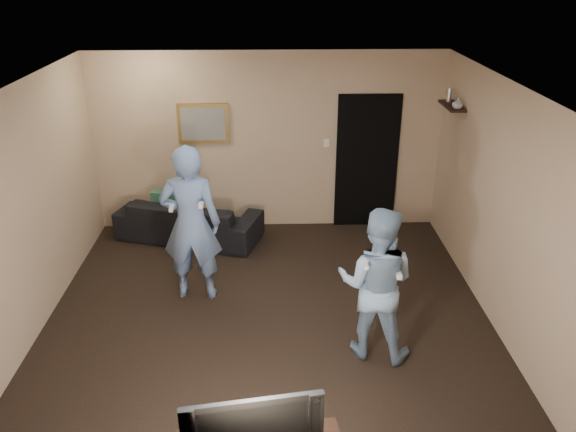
{
  "coord_description": "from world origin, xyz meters",
  "views": [
    {
      "loc": [
        0.06,
        -5.28,
        3.73
      ],
      "look_at": [
        0.23,
        0.3,
        1.15
      ],
      "focal_mm": 35.0,
      "sensor_mm": 36.0,
      "label": 1
    }
  ],
  "objects_px": {
    "wii_player_left": "(191,224)",
    "wii_player_right": "(376,284)",
    "sofa": "(189,219)",
    "television": "(251,422)"
  },
  "relations": [
    {
      "from": "wii_player_left",
      "to": "wii_player_right",
      "type": "height_order",
      "value": "wii_player_left"
    },
    {
      "from": "sofa",
      "to": "wii_player_left",
      "type": "height_order",
      "value": "wii_player_left"
    },
    {
      "from": "television",
      "to": "wii_player_right",
      "type": "relative_size",
      "value": 0.61
    },
    {
      "from": "sofa",
      "to": "wii_player_right",
      "type": "relative_size",
      "value": 1.25
    },
    {
      "from": "sofa",
      "to": "wii_player_left",
      "type": "xyz_separation_m",
      "value": [
        0.27,
        -1.53,
        0.65
      ]
    },
    {
      "from": "television",
      "to": "wii_player_left",
      "type": "distance_m",
      "value": 2.97
    },
    {
      "from": "television",
      "to": "wii_player_left",
      "type": "height_order",
      "value": "wii_player_left"
    },
    {
      "from": "television",
      "to": "wii_player_left",
      "type": "xyz_separation_m",
      "value": [
        -0.77,
        2.87,
        0.18
      ]
    },
    {
      "from": "wii_player_left",
      "to": "wii_player_right",
      "type": "xyz_separation_m",
      "value": [
        1.95,
        -1.14,
        -0.14
      ]
    },
    {
      "from": "sofa",
      "to": "wii_player_right",
      "type": "bearing_deg",
      "value": 146.97
    }
  ]
}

